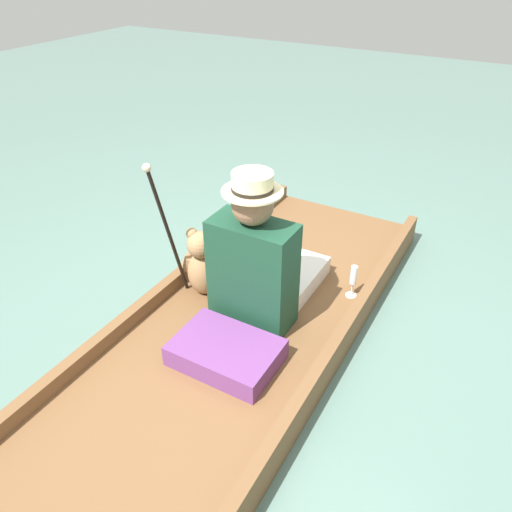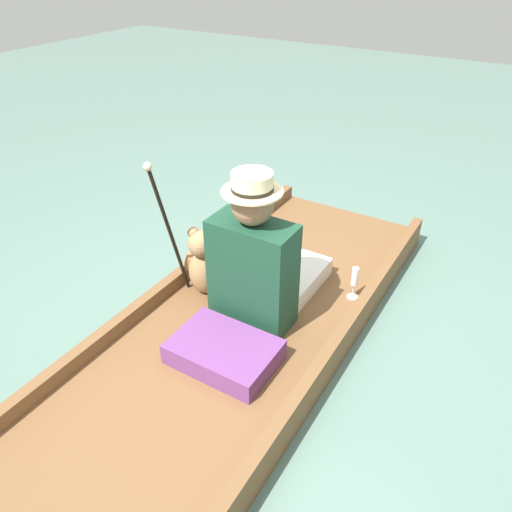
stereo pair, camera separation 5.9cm
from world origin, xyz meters
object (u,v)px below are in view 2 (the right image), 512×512
Objects in this scene: seated_person at (261,264)px; walking_cane at (166,222)px; teddy_bear at (203,263)px; wine_glass at (354,279)px.

walking_cane reaches higher than seated_person.
teddy_bear is at bearing -169.24° from seated_person.
walking_cane is (-0.48, -0.17, 0.20)m from seated_person.
seated_person is at bearing -137.13° from wine_glass.
walking_cane is at bearing -127.09° from teddy_bear.
seated_person is 0.38m from teddy_bear.
teddy_bear is at bearing -152.84° from wine_glass.
teddy_bear is (-0.37, -0.02, -0.11)m from seated_person.
wine_glass is at bearing 31.60° from walking_cane.
walking_cane reaches higher than teddy_bear.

